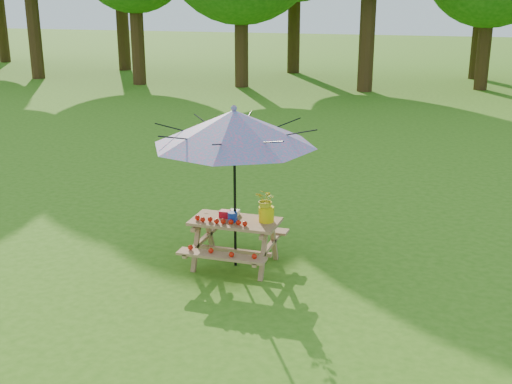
% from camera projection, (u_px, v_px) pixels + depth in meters
% --- Properties ---
extents(picnic_table, '(1.20, 1.32, 0.67)m').
position_uv_depth(picnic_table, '(235.00, 244.00, 8.86)').
color(picnic_table, '#A06E48').
rests_on(picnic_table, ground).
extents(patio_umbrella, '(2.43, 2.43, 2.25)m').
position_uv_depth(patio_umbrella, '(234.00, 128.00, 8.38)').
color(patio_umbrella, black).
rests_on(patio_umbrella, ground).
extents(produce_bins, '(0.29, 0.39, 0.13)m').
position_uv_depth(produce_bins, '(230.00, 215.00, 8.80)').
color(produce_bins, '#B10E1F').
rests_on(produce_bins, picnic_table).
extents(tomatoes_row, '(0.77, 0.13, 0.07)m').
position_uv_depth(tomatoes_row, '(220.00, 221.00, 8.63)').
color(tomatoes_row, red).
rests_on(tomatoes_row, picnic_table).
extents(flower_bucket, '(0.35, 0.33, 0.46)m').
position_uv_depth(flower_bucket, '(266.00, 204.00, 8.63)').
color(flower_bucket, yellow).
rests_on(flower_bucket, picnic_table).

